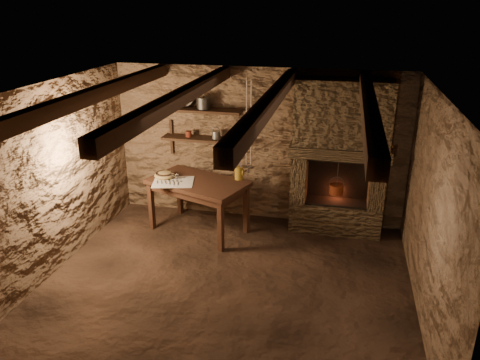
% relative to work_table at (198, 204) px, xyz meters
% --- Properties ---
extents(floor, '(4.50, 4.50, 0.00)m').
position_rel_work_table_xyz_m(floor, '(0.77, -1.30, -0.44)').
color(floor, black).
rests_on(floor, ground).
extents(back_wall, '(4.50, 0.04, 2.40)m').
position_rel_work_table_xyz_m(back_wall, '(0.77, 0.70, 0.76)').
color(back_wall, '#4E3624').
rests_on(back_wall, floor).
extents(front_wall, '(4.50, 0.04, 2.40)m').
position_rel_work_table_xyz_m(front_wall, '(0.77, -3.30, 0.76)').
color(front_wall, '#4E3624').
rests_on(front_wall, floor).
extents(left_wall, '(0.04, 4.00, 2.40)m').
position_rel_work_table_xyz_m(left_wall, '(-1.48, -1.30, 0.76)').
color(left_wall, '#4E3624').
rests_on(left_wall, floor).
extents(right_wall, '(0.04, 4.00, 2.40)m').
position_rel_work_table_xyz_m(right_wall, '(3.02, -1.30, 0.76)').
color(right_wall, '#4E3624').
rests_on(right_wall, floor).
extents(ceiling, '(4.50, 4.00, 0.04)m').
position_rel_work_table_xyz_m(ceiling, '(0.77, -1.30, 1.96)').
color(ceiling, black).
rests_on(ceiling, back_wall).
extents(beam_far_left, '(0.14, 3.95, 0.16)m').
position_rel_work_table_xyz_m(beam_far_left, '(-0.73, -1.30, 1.87)').
color(beam_far_left, black).
rests_on(beam_far_left, ceiling).
extents(beam_mid_left, '(0.14, 3.95, 0.16)m').
position_rel_work_table_xyz_m(beam_mid_left, '(0.27, -1.30, 1.87)').
color(beam_mid_left, black).
rests_on(beam_mid_left, ceiling).
extents(beam_mid_right, '(0.14, 3.95, 0.16)m').
position_rel_work_table_xyz_m(beam_mid_right, '(1.27, -1.30, 1.87)').
color(beam_mid_right, black).
rests_on(beam_mid_right, ceiling).
extents(beam_far_right, '(0.14, 3.95, 0.16)m').
position_rel_work_table_xyz_m(beam_far_right, '(2.27, -1.30, 1.87)').
color(beam_far_right, black).
rests_on(beam_far_right, ceiling).
extents(shelf_lower, '(1.25, 0.30, 0.04)m').
position_rel_work_table_xyz_m(shelf_lower, '(-0.08, 0.54, 0.86)').
color(shelf_lower, black).
rests_on(shelf_lower, back_wall).
extents(shelf_upper, '(1.25, 0.30, 0.04)m').
position_rel_work_table_xyz_m(shelf_upper, '(-0.08, 0.54, 1.31)').
color(shelf_upper, black).
rests_on(shelf_upper, back_wall).
extents(hearth, '(1.43, 0.51, 2.30)m').
position_rel_work_table_xyz_m(hearth, '(2.02, 0.47, 0.79)').
color(hearth, '#392B1C').
rests_on(hearth, floor).
extents(work_table, '(1.62, 1.25, 0.82)m').
position_rel_work_table_xyz_m(work_table, '(0.00, 0.00, 0.00)').
color(work_table, black).
rests_on(work_table, floor).
extents(linen_cloth, '(0.68, 0.59, 0.01)m').
position_rel_work_table_xyz_m(linen_cloth, '(-0.33, -0.14, 0.38)').
color(linen_cloth, beige).
rests_on(linen_cloth, work_table).
extents(pewter_cutlery_row, '(0.52, 0.30, 0.01)m').
position_rel_work_table_xyz_m(pewter_cutlery_row, '(-0.33, -0.15, 0.39)').
color(pewter_cutlery_row, gray).
rests_on(pewter_cutlery_row, linen_cloth).
extents(drinking_glasses, '(0.19, 0.06, 0.08)m').
position_rel_work_table_xyz_m(drinking_glasses, '(-0.31, -0.02, 0.42)').
color(drinking_glasses, white).
rests_on(drinking_glasses, linen_cloth).
extents(stoneware_jug, '(0.16, 0.16, 0.44)m').
position_rel_work_table_xyz_m(stoneware_jug, '(0.58, 0.20, 0.56)').
color(stoneware_jug, olive).
rests_on(stoneware_jug, work_table).
extents(wooden_bowl, '(0.40, 0.40, 0.11)m').
position_rel_work_table_xyz_m(wooden_bowl, '(-0.52, 0.02, 0.41)').
color(wooden_bowl, olive).
rests_on(wooden_bowl, work_table).
extents(iron_stockpot, '(0.24, 0.24, 0.16)m').
position_rel_work_table_xyz_m(iron_stockpot, '(-0.04, 0.54, 1.41)').
color(iron_stockpot, '#322F2C').
rests_on(iron_stockpot, shelf_upper).
extents(tin_pan, '(0.31, 0.19, 0.28)m').
position_rel_work_table_xyz_m(tin_pan, '(-0.35, 0.64, 1.47)').
color(tin_pan, gray).
rests_on(tin_pan, shelf_upper).
extents(small_kettle, '(0.20, 0.17, 0.18)m').
position_rel_work_table_xyz_m(small_kettle, '(0.14, 0.54, 0.94)').
color(small_kettle, gray).
rests_on(small_kettle, shelf_lower).
extents(rusty_tin, '(0.10, 0.10, 0.09)m').
position_rel_work_table_xyz_m(rusty_tin, '(-0.30, 0.54, 0.93)').
color(rusty_tin, '#561B11').
rests_on(rusty_tin, shelf_lower).
extents(red_pot, '(0.26, 0.26, 0.54)m').
position_rel_work_table_xyz_m(red_pot, '(2.01, 0.42, 0.26)').
color(red_pot, maroon).
rests_on(red_pot, hearth).
extents(hanging_ropes, '(0.08, 0.08, 1.20)m').
position_rel_work_table_xyz_m(hanging_ropes, '(0.82, -0.25, 1.36)').
color(hanging_ropes, tan).
rests_on(hanging_ropes, ceiling).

